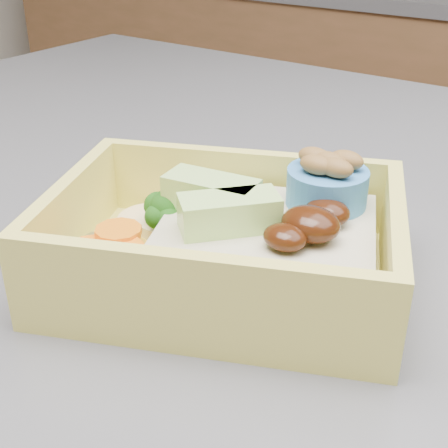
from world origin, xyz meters
The scene contains 1 object.
bento_box centered at (-0.01, -0.19, 0.95)m, with size 0.25×0.22×0.08m.
Camera 1 is at (0.17, -0.47, 1.13)m, focal length 50.00 mm.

